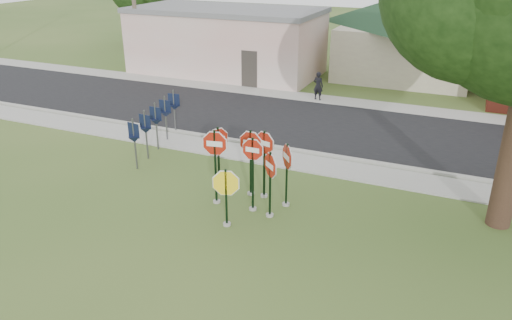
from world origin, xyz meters
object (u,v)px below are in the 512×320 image
at_px(stop_sign_center, 253,165).
at_px(pedestrian, 318,86).
at_px(stop_sign_left, 215,156).
at_px(stop_sign_yellow, 226,191).

distance_m(stop_sign_center, pedestrian, 12.86).
distance_m(stop_sign_left, pedestrian, 12.78).
height_order(stop_sign_left, pedestrian, stop_sign_left).
relative_size(stop_sign_center, stop_sign_left, 0.97).
height_order(stop_sign_center, stop_sign_left, stop_sign_left).
distance_m(stop_sign_center, stop_sign_yellow, 1.31).
relative_size(stop_sign_center, stop_sign_yellow, 1.30).
bearing_deg(stop_sign_yellow, stop_sign_left, 129.67).
bearing_deg(stop_sign_center, pedestrian, 98.02).
relative_size(stop_sign_left, pedestrian, 1.72).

